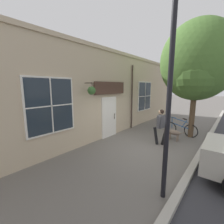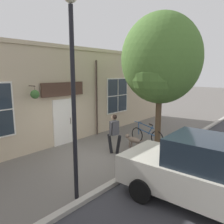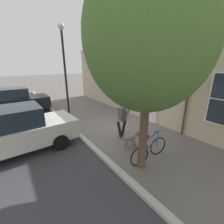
{
  "view_description": "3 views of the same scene",
  "coord_description": "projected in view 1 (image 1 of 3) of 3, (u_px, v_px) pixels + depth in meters",
  "views": [
    {
      "loc": [
        2.82,
        -5.69,
        2.62
      ],
      "look_at": [
        -1.38,
        -0.59,
        1.5
      ],
      "focal_mm": 24.0,
      "sensor_mm": 36.0,
      "label": 1
    },
    {
      "loc": [
        5.87,
        -5.81,
        3.29
      ],
      "look_at": [
        -0.52,
        1.61,
        1.5
      ],
      "focal_mm": 35.0,
      "sensor_mm": 36.0,
      "label": 2
    },
    {
      "loc": [
        4.38,
        5.68,
        3.23
      ],
      "look_at": [
        0.07,
        -0.47,
        0.81
      ],
      "focal_mm": 24.0,
      "sensor_mm": 36.0,
      "label": 3
    }
  ],
  "objects": [
    {
      "name": "ground_plane",
      "position": [
        145.0,
        147.0,
        6.54
      ],
      "size": [
        90.0,
        90.0,
        0.0
      ],
      "primitive_type": "plane",
      "color": "#66605B"
    },
    {
      "name": "storefront_facade",
      "position": [
        105.0,
        94.0,
        7.64
      ],
      "size": [
        0.95,
        18.0,
        4.48
      ],
      "color": "#C6B293",
      "rests_on": "ground_plane"
    },
    {
      "name": "pedestrian_walking",
      "position": [
        161.0,
        124.0,
        6.71
      ],
      "size": [
        0.65,
        0.59,
        1.63
      ],
      "color": "black",
      "rests_on": "ground_plane"
    },
    {
      "name": "dog_on_leash",
      "position": [
        173.0,
        132.0,
        7.36
      ],
      "size": [
        1.04,
        0.3,
        0.63
      ],
      "color": "#7F6B5B",
      "rests_on": "ground_plane"
    },
    {
      "name": "street_tree_by_curb",
      "position": [
        197.0,
        64.0,
        7.24
      ],
      "size": [
        3.5,
        3.15,
        5.78
      ],
      "color": "brown",
      "rests_on": "ground_plane"
    },
    {
      "name": "leaning_bicycle",
      "position": [
        180.0,
        129.0,
        8.09
      ],
      "size": [
        1.74,
        0.24,
        1.01
      ],
      "color": "black",
      "rests_on": "ground_plane"
    },
    {
      "name": "street_lamp",
      "position": [
        172.0,
        51.0,
        3.06
      ],
      "size": [
        0.32,
        0.32,
        5.14
      ],
      "color": "black",
      "rests_on": "ground_plane"
    }
  ]
}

